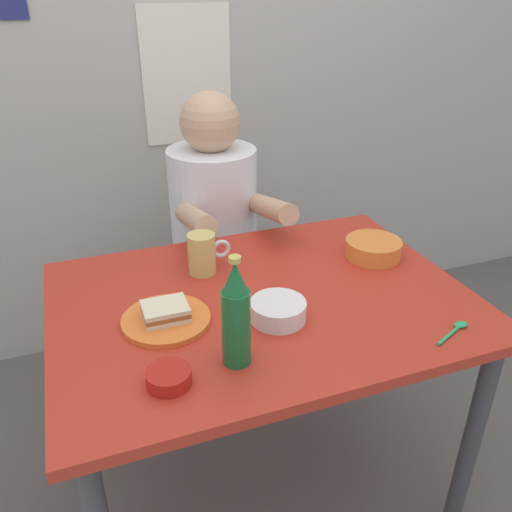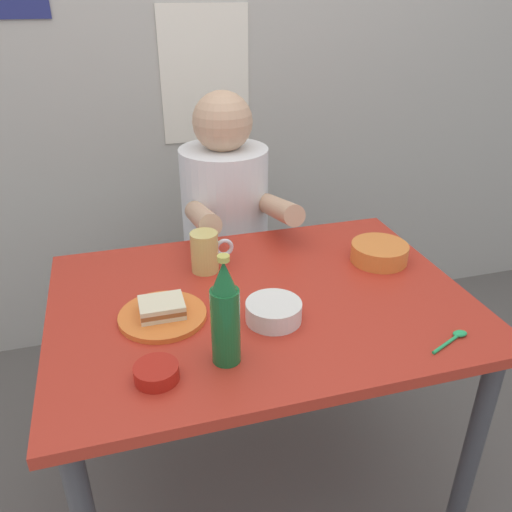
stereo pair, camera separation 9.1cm
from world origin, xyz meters
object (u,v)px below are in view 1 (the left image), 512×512
(dining_table, at_px, (262,326))
(person_seated, at_px, (214,205))
(plate_orange, at_px, (166,320))
(beer_bottle, at_px, (236,316))
(beer_mug, at_px, (203,253))
(stool, at_px, (217,299))
(sandwich, at_px, (165,311))
(soup_bowl_orange, at_px, (373,248))

(dining_table, height_order, person_seated, person_seated)
(plate_orange, xyz_separation_m, beer_bottle, (0.12, -0.20, 0.11))
(person_seated, bearing_deg, beer_mug, -110.08)
(stool, bearing_deg, plate_orange, -115.34)
(person_seated, bearing_deg, dining_table, -94.21)
(stool, distance_m, sandwich, 0.84)
(dining_table, relative_size, person_seated, 1.53)
(plate_orange, distance_m, sandwich, 0.02)
(sandwich, bearing_deg, soup_bowl_orange, 10.89)
(person_seated, distance_m, plate_orange, 0.72)
(sandwich, bearing_deg, dining_table, 5.50)
(person_seated, xyz_separation_m, beer_mug, (-0.16, -0.43, 0.03))
(beer_bottle, bearing_deg, person_seated, 77.15)
(person_seated, xyz_separation_m, plate_orange, (-0.31, -0.64, -0.02))
(person_seated, height_order, sandwich, person_seated)
(sandwich, relative_size, beer_bottle, 0.42)
(person_seated, xyz_separation_m, soup_bowl_orange, (0.36, -0.52, 0.01))
(stool, xyz_separation_m, plate_orange, (-0.31, -0.66, 0.40))
(beer_mug, bearing_deg, beer_bottle, -94.92)
(person_seated, distance_m, soup_bowl_orange, 0.63)
(soup_bowl_orange, bearing_deg, stool, 124.00)
(plate_orange, bearing_deg, dining_table, 5.50)
(plate_orange, xyz_separation_m, sandwich, (0.00, -0.00, 0.02))
(person_seated, height_order, beer_mug, person_seated)
(stool, relative_size, plate_orange, 2.05)
(plate_orange, distance_m, beer_bottle, 0.26)
(plate_orange, xyz_separation_m, soup_bowl_orange, (0.67, 0.13, 0.02))
(stool, height_order, soup_bowl_orange, soup_bowl_orange)
(dining_table, height_order, soup_bowl_orange, soup_bowl_orange)
(stool, relative_size, soup_bowl_orange, 2.65)
(dining_table, distance_m, beer_mug, 0.27)
(sandwich, bearing_deg, plate_orange, 172.87)
(stool, bearing_deg, dining_table, -94.13)
(person_seated, height_order, plate_orange, person_seated)
(dining_table, distance_m, sandwich, 0.29)
(stool, xyz_separation_m, person_seated, (-0.00, -0.01, 0.42))
(beer_bottle, bearing_deg, sandwich, 120.08)
(dining_table, height_order, beer_mug, beer_mug)
(beer_bottle, bearing_deg, dining_table, 57.07)
(sandwich, distance_m, beer_bottle, 0.25)
(dining_table, relative_size, beer_mug, 8.73)
(person_seated, bearing_deg, plate_orange, -115.72)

